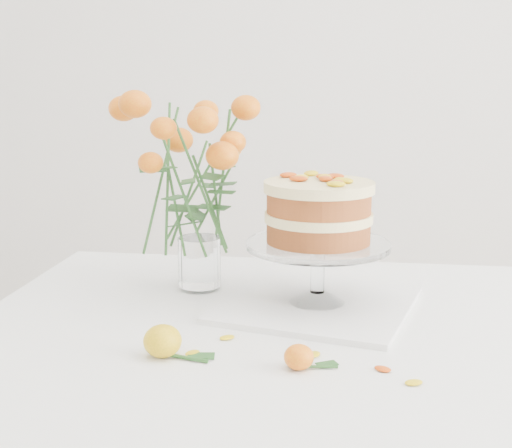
{
  "coord_description": "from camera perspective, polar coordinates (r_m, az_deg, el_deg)",
  "views": [
    {
      "loc": [
        -0.07,
        -1.1,
        1.17
      ],
      "look_at": [
        -0.24,
        0.17,
        0.9
      ],
      "focal_mm": 50.0,
      "sensor_mm": 36.0,
      "label": 1
    }
  ],
  "objects": [
    {
      "name": "cake_stand",
      "position": [
        1.25,
        5.02,
        0.45
      ],
      "size": [
        0.25,
        0.25,
        0.23
      ],
      "rotation": [
        0.0,
        0.0,
        -0.28
      ],
      "color": "white",
      "rests_on": "napkin"
    },
    {
      "name": "rose_vase",
      "position": [
        1.35,
        -4.68,
        4.68
      ],
      "size": [
        0.3,
        0.3,
        0.41
      ],
      "rotation": [
        0.0,
        0.0,
        -0.12
      ],
      "color": "white",
      "rests_on": "table"
    },
    {
      "name": "loose_rose_far",
      "position": [
        1.03,
        3.47,
        -10.59
      ],
      "size": [
        0.08,
        0.04,
        0.04
      ],
      "rotation": [
        0.0,
        0.0,
        0.11
      ],
      "color": "#E5490B",
      "rests_on": "table"
    },
    {
      "name": "loose_rose_near",
      "position": [
        1.08,
        -7.46,
        -9.28
      ],
      "size": [
        0.1,
        0.06,
        0.05
      ],
      "rotation": [
        0.0,
        0.0,
        -0.26
      ],
      "color": "yellow",
      "rests_on": "table"
    },
    {
      "name": "stray_petal_c",
      "position": [
        1.01,
        12.5,
        -12.3
      ],
      "size": [
        0.03,
        0.02,
        0.0
      ],
      "primitive_type": "ellipsoid",
      "color": "yellow",
      "rests_on": "table"
    },
    {
      "name": "stray_petal_e",
      "position": [
        1.09,
        -5.1,
        -10.26
      ],
      "size": [
        0.03,
        0.02,
        0.0
      ],
      "primitive_type": "ellipsoid",
      "color": "yellow",
      "rests_on": "table"
    },
    {
      "name": "stray_petal_a",
      "position": [
        1.08,
        4.64,
        -10.37
      ],
      "size": [
        0.03,
        0.02,
        0.0
      ],
      "primitive_type": "ellipsoid",
      "color": "yellow",
      "rests_on": "table"
    },
    {
      "name": "napkin",
      "position": [
        1.29,
        4.89,
        -6.44
      ],
      "size": [
        0.39,
        0.39,
        0.01
      ],
      "primitive_type": "cube",
      "rotation": [
        0.0,
        0.0,
        -0.24
      ],
      "color": "white",
      "rests_on": "table"
    },
    {
      "name": "stray_petal_b",
      "position": [
        1.04,
        10.1,
        -11.37
      ],
      "size": [
        0.03,
        0.02,
        0.0
      ],
      "primitive_type": "ellipsoid",
      "color": "yellow",
      "rests_on": "table"
    },
    {
      "name": "table",
      "position": [
        1.21,
        10.7,
        -12.41
      ],
      "size": [
        1.43,
        0.93,
        0.76
      ],
      "color": "tan",
      "rests_on": "ground"
    },
    {
      "name": "stray_petal_d",
      "position": [
        1.14,
        -2.33,
        -9.08
      ],
      "size": [
        0.03,
        0.02,
        0.0
      ],
      "primitive_type": "ellipsoid",
      "color": "yellow",
      "rests_on": "table"
    }
  ]
}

